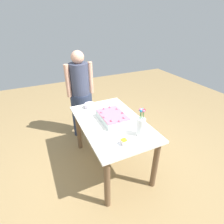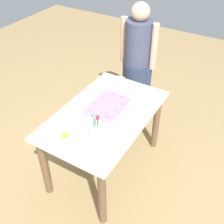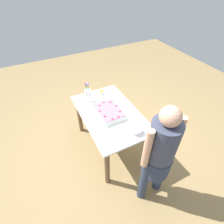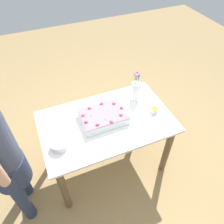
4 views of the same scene
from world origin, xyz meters
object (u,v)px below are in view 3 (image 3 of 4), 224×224
(sheet_cake, at_px, (109,112))
(fruit_bowl, at_px, (136,131))
(cake_knife, at_px, (114,137))
(serving_plate_with_slice, at_px, (102,94))
(person_standing, at_px, (159,153))
(flower_vase, at_px, (88,95))

(sheet_cake, relative_size, fruit_bowl, 2.75)
(sheet_cake, distance_m, cake_knife, 0.42)
(serving_plate_with_slice, relative_size, person_standing, 0.13)
(serving_plate_with_slice, distance_m, flower_vase, 0.29)
(serving_plate_with_slice, bearing_deg, cake_knife, 165.43)
(sheet_cake, height_order, fruit_bowl, sheet_cake)
(fruit_bowl, bearing_deg, serving_plate_with_slice, 2.72)
(cake_knife, xyz_separation_m, person_standing, (-0.51, -0.28, 0.11))
(sheet_cake, height_order, flower_vase, flower_vase)
(cake_knife, xyz_separation_m, flower_vase, (0.82, 0.02, 0.13))
(fruit_bowl, bearing_deg, sheet_cake, 18.24)
(flower_vase, xyz_separation_m, fruit_bowl, (-0.88, -0.30, -0.09))
(person_standing, bearing_deg, serving_plate_with_slice, 2.00)
(serving_plate_with_slice, distance_m, cake_knife, 0.93)
(sheet_cake, distance_m, person_standing, 0.93)
(sheet_cake, relative_size, cake_knife, 2.25)
(serving_plate_with_slice, bearing_deg, person_standing, -178.00)
(cake_knife, relative_size, fruit_bowl, 1.22)
(person_standing, bearing_deg, flower_vase, 12.85)
(cake_knife, distance_m, fruit_bowl, 0.29)
(sheet_cake, distance_m, fruit_bowl, 0.49)
(serving_plate_with_slice, height_order, flower_vase, flower_vase)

